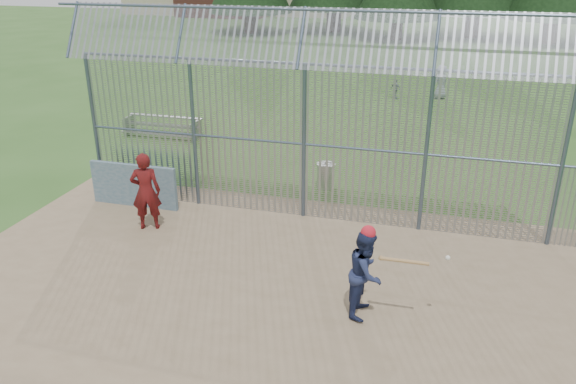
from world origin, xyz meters
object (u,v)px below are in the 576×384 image
(batter, at_px, (366,273))
(bleacher, at_px, (162,126))
(dugout_wall, at_px, (134,185))
(trash_can, at_px, (326,175))
(onlooker, at_px, (146,191))

(batter, xyz_separation_m, bleacher, (-9.09, 9.44, -0.48))
(dugout_wall, distance_m, trash_can, 5.49)
(dugout_wall, bearing_deg, onlooker, -48.03)
(batter, bearing_deg, trash_can, 23.79)
(batter, distance_m, bleacher, 13.12)
(onlooker, height_order, bleacher, onlooker)
(onlooker, bearing_deg, dugout_wall, -68.89)
(dugout_wall, bearing_deg, batter, -26.19)
(dugout_wall, relative_size, batter, 1.44)
(batter, relative_size, bleacher, 0.58)
(batter, distance_m, onlooker, 6.18)
(trash_can, bearing_deg, batter, -71.49)
(bleacher, bearing_deg, trash_can, -25.50)
(trash_can, bearing_deg, onlooker, -133.93)
(trash_can, xyz_separation_m, bleacher, (-7.06, 3.37, 0.03))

